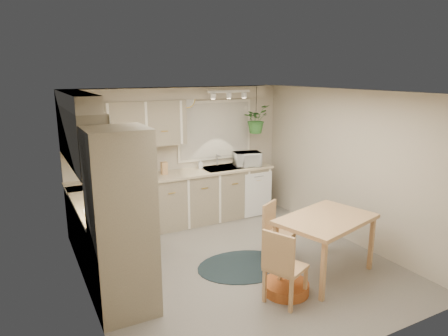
# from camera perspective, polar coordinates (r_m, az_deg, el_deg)

# --- Properties ---
(floor) EXTENTS (4.20, 4.20, 0.00)m
(floor) POSITION_cam_1_polar(r_m,az_deg,el_deg) (5.83, 1.91, -13.52)
(floor) COLOR slate
(floor) RESTS_ON ground
(ceiling) EXTENTS (4.20, 4.20, 0.00)m
(ceiling) POSITION_cam_1_polar(r_m,az_deg,el_deg) (5.19, 2.13, 10.76)
(ceiling) COLOR silver
(ceiling) RESTS_ON wall_back
(wall_back) EXTENTS (4.00, 0.04, 2.40)m
(wall_back) POSITION_cam_1_polar(r_m,az_deg,el_deg) (7.23, -6.31, 1.90)
(wall_back) COLOR #B4A995
(wall_back) RESTS_ON floor
(wall_front) EXTENTS (4.00, 0.04, 2.40)m
(wall_front) POSITION_cam_1_polar(r_m,az_deg,el_deg) (3.82, 18.14, -9.54)
(wall_front) COLOR #B4A995
(wall_front) RESTS_ON floor
(wall_left) EXTENTS (0.04, 4.20, 2.40)m
(wall_left) POSITION_cam_1_polar(r_m,az_deg,el_deg) (4.76, -19.44, -5.02)
(wall_left) COLOR #B4A995
(wall_left) RESTS_ON floor
(wall_right) EXTENTS (0.04, 4.20, 2.40)m
(wall_right) POSITION_cam_1_polar(r_m,az_deg,el_deg) (6.59, 17.27, 0.21)
(wall_right) COLOR #B4A995
(wall_right) RESTS_ON floor
(base_cab_left) EXTENTS (0.60, 1.85, 0.90)m
(base_cab_left) POSITION_cam_1_polar(r_m,az_deg,el_deg) (5.87, -17.28, -9.12)
(base_cab_left) COLOR gray
(base_cab_left) RESTS_ON floor
(base_cab_back) EXTENTS (3.60, 0.60, 0.90)m
(base_cab_back) POSITION_cam_1_polar(r_m,az_deg,el_deg) (7.09, -6.75, -4.64)
(base_cab_back) COLOR gray
(base_cab_back) RESTS_ON floor
(counter_left) EXTENTS (0.64, 1.89, 0.04)m
(counter_left) POSITION_cam_1_polar(r_m,az_deg,el_deg) (5.71, -17.52, -4.75)
(counter_left) COLOR beige
(counter_left) RESTS_ON base_cab_left
(counter_back) EXTENTS (3.64, 0.64, 0.04)m
(counter_back) POSITION_cam_1_polar(r_m,az_deg,el_deg) (6.94, -6.83, -0.98)
(counter_back) COLOR beige
(counter_back) RESTS_ON base_cab_back
(oven_stack) EXTENTS (0.65, 0.65, 2.10)m
(oven_stack) POSITION_cam_1_polar(r_m,az_deg,el_deg) (4.51, -14.43, -7.70)
(oven_stack) COLOR gray
(oven_stack) RESTS_ON floor
(wall_oven_face) EXTENTS (0.02, 0.56, 0.58)m
(wall_oven_face) POSITION_cam_1_polar(r_m,az_deg,el_deg) (4.59, -10.53, -7.13)
(wall_oven_face) COLOR silver
(wall_oven_face) RESTS_ON oven_stack
(upper_cab_left) EXTENTS (0.35, 2.00, 0.75)m
(upper_cab_left) POSITION_cam_1_polar(r_m,az_deg,el_deg) (5.61, -19.77, 4.27)
(upper_cab_left) COLOR gray
(upper_cab_left) RESTS_ON wall_left
(upper_cab_back) EXTENTS (2.00, 0.35, 0.75)m
(upper_cab_back) POSITION_cam_1_polar(r_m,az_deg,el_deg) (6.66, -13.93, 6.04)
(upper_cab_back) COLOR gray
(upper_cab_back) RESTS_ON wall_back
(soffit_left) EXTENTS (0.30, 2.00, 0.20)m
(soffit_left) POSITION_cam_1_polar(r_m,az_deg,el_deg) (5.55, -20.42, 9.08)
(soffit_left) COLOR #B4A995
(soffit_left) RESTS_ON wall_left
(soffit_back) EXTENTS (3.60, 0.30, 0.20)m
(soffit_back) POSITION_cam_1_polar(r_m,az_deg,el_deg) (6.88, -7.65, 10.52)
(soffit_back) COLOR #B4A995
(soffit_back) RESTS_ON wall_back
(cooktop) EXTENTS (0.52, 0.58, 0.02)m
(cooktop) POSITION_cam_1_polar(r_m,az_deg,el_deg) (5.17, -16.22, -6.30)
(cooktop) COLOR silver
(cooktop) RESTS_ON counter_left
(range_hood) EXTENTS (0.40, 0.60, 0.14)m
(range_hood) POSITION_cam_1_polar(r_m,az_deg,el_deg) (5.03, -16.78, -1.45)
(range_hood) COLOR silver
(range_hood) RESTS_ON upper_cab_left
(window_blinds) EXTENTS (1.40, 0.02, 1.00)m
(window_blinds) POSITION_cam_1_polar(r_m,az_deg,el_deg) (7.42, -1.25, 5.41)
(window_blinds) COLOR beige
(window_blinds) RESTS_ON wall_back
(window_frame) EXTENTS (1.50, 0.02, 1.10)m
(window_frame) POSITION_cam_1_polar(r_m,az_deg,el_deg) (7.43, -1.29, 5.42)
(window_frame) COLOR silver
(window_frame) RESTS_ON wall_back
(sink) EXTENTS (0.70, 0.48, 0.10)m
(sink) POSITION_cam_1_polar(r_m,az_deg,el_deg) (7.32, -0.28, -0.29)
(sink) COLOR #A4A6AC
(sink) RESTS_ON counter_back
(dishwasher_front) EXTENTS (0.58, 0.02, 0.83)m
(dishwasher_front) POSITION_cam_1_polar(r_m,az_deg,el_deg) (7.48, 4.92, -3.81)
(dishwasher_front) COLOR silver
(dishwasher_front) RESTS_ON base_cab_back
(track_light_bar) EXTENTS (0.80, 0.04, 0.04)m
(track_light_bar) POSITION_cam_1_polar(r_m,az_deg,el_deg) (6.89, 0.69, 10.89)
(track_light_bar) COLOR silver
(track_light_bar) RESTS_ON ceiling
(wall_clock) EXTENTS (0.30, 0.03, 0.30)m
(wall_clock) POSITION_cam_1_polar(r_m,az_deg,el_deg) (7.13, -5.29, 9.71)
(wall_clock) COLOR gold
(wall_clock) RESTS_ON wall_back
(dining_table) EXTENTS (1.45, 1.15, 0.80)m
(dining_table) POSITION_cam_1_polar(r_m,az_deg,el_deg) (5.57, 14.15, -10.72)
(dining_table) COLOR tan
(dining_table) RESTS_ON floor
(chair_left) EXTENTS (0.57, 0.57, 0.92)m
(chair_left) POSITION_cam_1_polar(r_m,az_deg,el_deg) (4.85, 8.83, -13.55)
(chair_left) COLOR tan
(chair_left) RESTS_ON floor
(chair_back) EXTENTS (0.53, 0.53, 0.83)m
(chair_back) POSITION_cam_1_polar(r_m,az_deg,el_deg) (5.86, 7.98, -9.04)
(chair_back) COLOR tan
(chair_back) RESTS_ON floor
(braided_rug) EXTENTS (1.47, 1.21, 0.01)m
(braided_rug) POSITION_cam_1_polar(r_m,az_deg,el_deg) (5.76, 2.83, -13.83)
(braided_rug) COLOR black
(braided_rug) RESTS_ON floor
(pet_bed) EXTENTS (0.59, 0.59, 0.13)m
(pet_bed) POSITION_cam_1_polar(r_m,az_deg,el_deg) (5.19, 8.82, -16.50)
(pet_bed) COLOR #B15323
(pet_bed) RESTS_ON floor
(microwave) EXTENTS (0.53, 0.37, 0.33)m
(microwave) POSITION_cam_1_polar(r_m,az_deg,el_deg) (7.41, 3.32, 1.49)
(microwave) COLOR silver
(microwave) RESTS_ON counter_back
(soap_bottle) EXTENTS (0.09, 0.18, 0.08)m
(soap_bottle) POSITION_cam_1_polar(r_m,az_deg,el_deg) (7.27, -3.42, 0.24)
(soap_bottle) COLOR silver
(soap_bottle) RESTS_ON counter_back
(hanging_plant) EXTENTS (0.64, 0.66, 0.40)m
(hanging_plant) POSITION_cam_1_polar(r_m,az_deg,el_deg) (7.40, 4.58, 6.53)
(hanging_plant) COLOR #306A2A
(hanging_plant) RESTS_ON ceiling
(coffee_maker) EXTENTS (0.18, 0.22, 0.31)m
(coffee_maker) POSITION_cam_1_polar(r_m,az_deg,el_deg) (6.68, -13.17, -0.30)
(coffee_maker) COLOR black
(coffee_maker) RESTS_ON counter_back
(toaster) EXTENTS (0.29, 0.18, 0.17)m
(toaster) POSITION_cam_1_polar(r_m,az_deg,el_deg) (6.77, -11.44, -0.61)
(toaster) COLOR #A4A6AC
(toaster) RESTS_ON counter_back
(knife_block) EXTENTS (0.10, 0.10, 0.22)m
(knife_block) POSITION_cam_1_polar(r_m,az_deg,el_deg) (6.90, -8.54, -0.02)
(knife_block) COLOR tan
(knife_block) RESTS_ON counter_back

